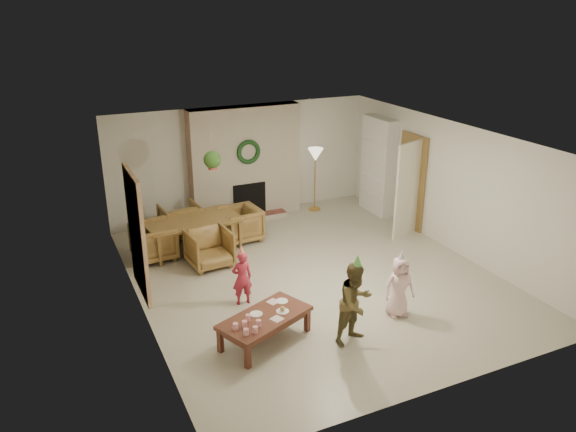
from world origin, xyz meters
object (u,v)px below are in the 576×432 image
dining_chair_near (210,248)px  coffee_table_top (265,318)px  child_pink (399,287)px  dining_chair_far (180,221)px  dining_table (194,235)px  dining_chair_right (240,224)px  child_plaid (356,303)px  dining_chair_left (154,242)px  child_red (242,278)px

dining_chair_near → coffee_table_top: size_ratio=0.57×
child_pink → dining_chair_far: bearing=126.9°
dining_chair_far → dining_chair_near: bearing=90.0°
dining_table → dining_chair_far: 0.80m
dining_chair_right → child_plaid: (0.22, -4.11, 0.26)m
dining_table → child_plaid: bearing=-77.9°
dining_table → dining_chair_left: dining_chair_left is taller
child_plaid → dining_chair_right: bearing=78.6°
dining_chair_right → child_red: (-0.87, -2.43, 0.11)m
dining_table → child_pink: (2.20, -3.71, 0.17)m
dining_chair_left → dining_table: bearing=-90.0°
dining_chair_near → dining_chair_far: size_ratio=1.00×
dining_chair_left → coffee_table_top: (0.83, -3.45, 0.03)m
child_red → dining_chair_right: bearing=-105.6°
dining_chair_near → coffee_table_top: dining_chair_near is taller
dining_chair_near → child_pink: 3.61m
child_red → child_pink: 2.48m
dining_table → dining_chair_left: bearing=180.0°
dining_chair_far → dining_chair_left: same height
dining_chair_far → child_red: bearing=88.7°
dining_chair_near → coffee_table_top: 2.72m
dining_table → dining_chair_near: (0.06, -0.79, 0.03)m
dining_chair_left → child_red: (0.92, -2.29, 0.11)m
dining_chair_far → child_red: 3.15m
dining_chair_left → dining_chair_far: bearing=-45.0°
child_plaid → child_pink: (0.98, 0.32, -0.12)m
child_plaid → child_pink: bearing=3.5°
dining_chair_near → dining_chair_right: size_ratio=1.00×
dining_chair_near → coffee_table_top: (-0.03, -2.72, 0.03)m
dining_chair_far → dining_chair_left: (-0.73, -0.86, 0.00)m
dining_chair_far → child_pink: 5.04m
child_plaid → coffee_table_top: bearing=141.9°
child_pink → dining_chair_right: bearing=117.8°
dining_chair_near → dining_chair_right: bearing=38.7°
dining_chair_left → child_plaid: bearing=-157.8°
dining_chair_right → child_pink: (1.21, -3.79, 0.14)m
dining_chair_near → dining_chair_right: 1.27m
child_red → coffee_table_top: bearing=89.7°
dining_table → coffee_table_top: bearing=-94.1°
child_red → child_plaid: (1.09, -1.67, 0.16)m
dining_chair_near → dining_chair_far: 1.59m
coffee_table_top → child_red: (0.09, 1.16, 0.07)m
coffee_table_top → dining_table: bearing=67.7°
dining_table → dining_chair_right: dining_chair_right is taller
dining_chair_left → child_pink: bearing=-145.2°
dining_table → child_red: child_red is taller
coffee_table_top → child_pink: size_ratio=1.38×
dining_chair_near → child_pink: size_ratio=0.79×
child_red → dining_table: bearing=-82.9°
dining_table → dining_chair_far: size_ratio=2.34×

